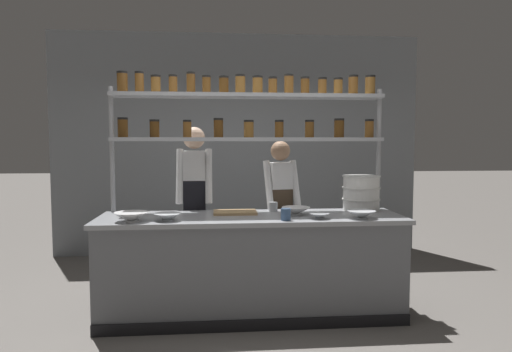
{
  "coord_description": "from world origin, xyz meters",
  "views": [
    {
      "loc": [
        -0.32,
        -4.08,
        1.59
      ],
      "look_at": [
        0.06,
        0.2,
        1.27
      ],
      "focal_mm": 32.0,
      "sensor_mm": 36.0,
      "label": 1
    }
  ],
  "objects_px": {
    "cutting_board": "(235,212)",
    "serving_cup_front": "(273,207)",
    "container_stack": "(361,193)",
    "serving_cup_by_board": "(286,214)",
    "prep_bowl_center_front": "(319,216)",
    "prep_bowl_near_right": "(296,211)",
    "chef_left": "(195,199)",
    "chef_center": "(280,207)",
    "spice_shelf_unit": "(249,118)",
    "prep_bowl_near_left": "(132,217)",
    "prep_bowl_far_left": "(361,215)",
    "prep_bowl_center_back": "(167,217)"
  },
  "relations": [
    {
      "from": "prep_bowl_near_left",
      "to": "serving_cup_front",
      "type": "xyz_separation_m",
      "value": [
        1.26,
        0.46,
        0.01
      ]
    },
    {
      "from": "cutting_board",
      "to": "prep_bowl_center_front",
      "type": "relative_size",
      "value": 2.25
    },
    {
      "from": "prep_bowl_center_back",
      "to": "chef_left",
      "type": "bearing_deg",
      "value": 75.41
    },
    {
      "from": "prep_bowl_center_front",
      "to": "prep_bowl_far_left",
      "type": "distance_m",
      "value": 0.37
    },
    {
      "from": "cutting_board",
      "to": "serving_cup_front",
      "type": "height_order",
      "value": "serving_cup_front"
    },
    {
      "from": "container_stack",
      "to": "prep_bowl_near_left",
      "type": "distance_m",
      "value": 2.18
    },
    {
      "from": "container_stack",
      "to": "prep_bowl_far_left",
      "type": "distance_m",
      "value": 0.52
    },
    {
      "from": "prep_bowl_center_front",
      "to": "serving_cup_front",
      "type": "xyz_separation_m",
      "value": [
        -0.34,
        0.46,
        0.02
      ]
    },
    {
      "from": "chef_center",
      "to": "spice_shelf_unit",
      "type": "bearing_deg",
      "value": -153.33
    },
    {
      "from": "chef_left",
      "to": "prep_bowl_center_front",
      "type": "distance_m",
      "value": 1.35
    },
    {
      "from": "prep_bowl_near_left",
      "to": "serving_cup_by_board",
      "type": "bearing_deg",
      "value": -2.36
    },
    {
      "from": "chef_center",
      "to": "prep_bowl_near_left",
      "type": "relative_size",
      "value": 5.51
    },
    {
      "from": "container_stack",
      "to": "prep_bowl_near_left",
      "type": "xyz_separation_m",
      "value": [
        -2.12,
        -0.46,
        -0.13
      ]
    },
    {
      "from": "serving_cup_by_board",
      "to": "cutting_board",
      "type": "bearing_deg",
      "value": 135.68
    },
    {
      "from": "container_stack",
      "to": "prep_bowl_near_right",
      "type": "distance_m",
      "value": 0.74
    },
    {
      "from": "container_stack",
      "to": "prep_bowl_center_front",
      "type": "height_order",
      "value": "container_stack"
    },
    {
      "from": "cutting_board",
      "to": "serving_cup_front",
      "type": "relative_size",
      "value": 4.54
    },
    {
      "from": "prep_bowl_near_left",
      "to": "serving_cup_by_board",
      "type": "relative_size",
      "value": 2.85
    },
    {
      "from": "spice_shelf_unit",
      "to": "prep_bowl_center_front",
      "type": "distance_m",
      "value": 1.18
    },
    {
      "from": "cutting_board",
      "to": "spice_shelf_unit",
      "type": "bearing_deg",
      "value": 53.25
    },
    {
      "from": "prep_bowl_center_front",
      "to": "prep_bowl_near_right",
      "type": "height_order",
      "value": "prep_bowl_near_right"
    },
    {
      "from": "prep_bowl_near_right",
      "to": "prep_bowl_center_front",
      "type": "bearing_deg",
      "value": -53.58
    },
    {
      "from": "chef_center",
      "to": "prep_bowl_center_front",
      "type": "xyz_separation_m",
      "value": [
        0.23,
        -0.8,
        0.03
      ]
    },
    {
      "from": "prep_bowl_center_front",
      "to": "prep_bowl_far_left",
      "type": "bearing_deg",
      "value": -2.9
    },
    {
      "from": "chef_left",
      "to": "prep_bowl_far_left",
      "type": "relative_size",
      "value": 6.9
    },
    {
      "from": "prep_bowl_near_left",
      "to": "serving_cup_by_board",
      "type": "height_order",
      "value": "serving_cup_by_board"
    },
    {
      "from": "container_stack",
      "to": "serving_cup_front",
      "type": "distance_m",
      "value": 0.88
    },
    {
      "from": "serving_cup_front",
      "to": "spice_shelf_unit",
      "type": "bearing_deg",
      "value": 160.6
    },
    {
      "from": "prep_bowl_near_right",
      "to": "chef_center",
      "type": "bearing_deg",
      "value": 96.04
    },
    {
      "from": "container_stack",
      "to": "prep_bowl_center_front",
      "type": "xyz_separation_m",
      "value": [
        -0.52,
        -0.46,
        -0.15
      ]
    },
    {
      "from": "spice_shelf_unit",
      "to": "cutting_board",
      "type": "xyz_separation_m",
      "value": [
        -0.14,
        -0.19,
        -0.88
      ]
    },
    {
      "from": "prep_bowl_far_left",
      "to": "serving_cup_front",
      "type": "height_order",
      "value": "serving_cup_front"
    },
    {
      "from": "cutting_board",
      "to": "prep_bowl_near_left",
      "type": "bearing_deg",
      "value": -158.27
    },
    {
      "from": "cutting_board",
      "to": "prep_bowl_near_left",
      "type": "relative_size",
      "value": 1.38
    },
    {
      "from": "prep_bowl_center_front",
      "to": "prep_bowl_near_right",
      "type": "relative_size",
      "value": 0.68
    },
    {
      "from": "container_stack",
      "to": "serving_cup_front",
      "type": "relative_size",
      "value": 4.19
    },
    {
      "from": "chef_left",
      "to": "prep_bowl_near_right",
      "type": "height_order",
      "value": "chef_left"
    },
    {
      "from": "prep_bowl_near_left",
      "to": "prep_bowl_center_back",
      "type": "bearing_deg",
      "value": 2.93
    },
    {
      "from": "prep_bowl_near_right",
      "to": "serving_cup_front",
      "type": "height_order",
      "value": "serving_cup_front"
    },
    {
      "from": "serving_cup_by_board",
      "to": "prep_bowl_center_back",
      "type": "bearing_deg",
      "value": 176.09
    },
    {
      "from": "spice_shelf_unit",
      "to": "prep_bowl_far_left",
      "type": "height_order",
      "value": "spice_shelf_unit"
    },
    {
      "from": "prep_bowl_center_back",
      "to": "prep_bowl_near_right",
      "type": "bearing_deg",
      "value": 10.4
    },
    {
      "from": "prep_bowl_center_front",
      "to": "prep_bowl_near_right",
      "type": "distance_m",
      "value": 0.28
    },
    {
      "from": "container_stack",
      "to": "serving_cup_by_board",
      "type": "bearing_deg",
      "value": -147.9
    },
    {
      "from": "chef_center",
      "to": "prep_bowl_near_right",
      "type": "xyz_separation_m",
      "value": [
        0.06,
        -0.58,
        0.04
      ]
    },
    {
      "from": "spice_shelf_unit",
      "to": "prep_bowl_near_left",
      "type": "xyz_separation_m",
      "value": [
        -1.03,
        -0.54,
        -0.86
      ]
    },
    {
      "from": "cutting_board",
      "to": "prep_bowl_center_back",
      "type": "xyz_separation_m",
      "value": [
        -0.59,
        -0.34,
        0.02
      ]
    },
    {
      "from": "spice_shelf_unit",
      "to": "chef_center",
      "type": "relative_size",
      "value": 1.65
    },
    {
      "from": "chef_left",
      "to": "prep_bowl_center_front",
      "type": "xyz_separation_m",
      "value": [
        1.11,
        -0.77,
        -0.07
      ]
    },
    {
      "from": "chef_center",
      "to": "prep_bowl_near_right",
      "type": "distance_m",
      "value": 0.58
    }
  ]
}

